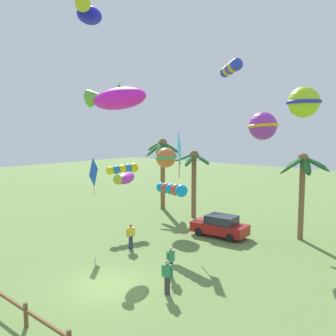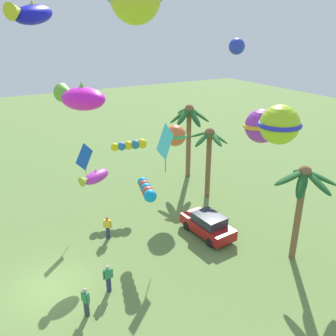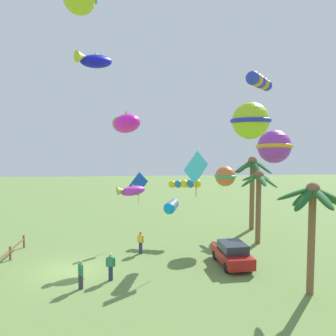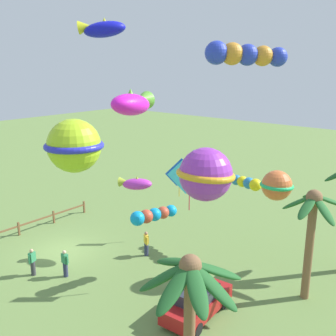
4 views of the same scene
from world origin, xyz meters
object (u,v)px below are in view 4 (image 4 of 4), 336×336
Objects in this scene: kite_tube_11 at (244,55)px; kite_fish_9 at (102,29)px; parked_car_0 at (197,301)px; kite_diamond_4 at (179,173)px; kite_ball_3 at (206,174)px; kite_tube_5 at (244,182)px; kite_ball_1 at (277,185)px; spectator_1 at (146,243)px; kite_ball_6 at (74,146)px; kite_fish_0 at (133,104)px; kite_tube_10 at (153,215)px; kite_diamond_7 at (190,173)px; palm_tree_0 at (312,221)px; spectator_0 at (65,263)px; palm_tree_3 at (190,295)px; spectator_2 at (33,262)px; kite_fish_2 at (135,184)px.

kite_fish_9 is at bearing -102.07° from kite_tube_11.
parked_car_0 is 9.50m from kite_diamond_4.
kite_ball_3 is 4.80m from kite_tube_11.
parked_car_0 is 1.46× the size of kite_tube_5.
kite_diamond_4 is (-0.41, -6.98, -0.63)m from kite_ball_1.
spectator_1 is 12.94m from kite_ball_6.
kite_fish_0 is 10.64m from kite_ball_6.
kite_fish_0 is at bearing -120.21° from kite_ball_3.
kite_ball_1 reaches higher than kite_tube_10.
spectator_1 is at bearing -101.67° from kite_diamond_7.
kite_tube_10 is at bearing -98.87° from kite_tube_11.
palm_tree_0 is 6.73m from parked_car_0.
spectator_0 is (1.88, -7.65, 0.06)m from parked_car_0.
kite_tube_11 is at bearing 65.29° from kite_diamond_7.
kite_ball_6 is (8.70, 6.12, -0.31)m from kite_fish_0.
kite_ball_1 is (-2.92, 7.82, -4.07)m from kite_fish_0.
kite_ball_3 is at bearing 59.79° from kite_fish_0.
spectator_1 is at bearing 2.45° from kite_diamond_4.
kite_tube_10 is 9.85m from kite_tube_11.
spectator_1 is at bearing -115.61° from parked_car_0.
spectator_0 is 0.69× the size of kite_ball_1.
spectator_0 is 14.61m from kite_tube_11.
kite_fish_9 is (3.23, -9.88, 8.24)m from kite_ball_1.
parked_car_0 is (4.73, -3.33, -3.44)m from palm_tree_0.
palm_tree_3 is 3.72× the size of spectator_2.
palm_tree_3 reaches higher than kite_fish_2.
kite_ball_1 is 6.82m from kite_tube_10.
kite_fish_9 reaches higher than kite_fish_2.
kite_diamond_7 is (0.80, 3.86, 5.38)m from spectator_1.
kite_diamond_4 is at bearing -177.55° from spectator_1.
kite_tube_11 is at bearing -20.46° from palm_tree_0.
kite_diamond_7 reaches higher than kite_ball_1.
palm_tree_0 is 3.62× the size of spectator_2.
kite_ball_6 is at bearing 35.12° from kite_fish_0.
kite_fish_0 reaches higher than palm_tree_3.
kite_ball_1 is 8.16m from kite_fish_2.
spectator_2 is (-1.60, -12.17, -3.75)m from palm_tree_3.
palm_tree_3 reaches higher than spectator_0.
parked_car_0 is (-4.56, -3.00, -3.82)m from palm_tree_3.
kite_fish_9 is (0.24, -3.04, 12.65)m from spectator_1.
kite_tube_11 is at bearing 73.19° from kite_fish_0.
kite_diamond_4 is (-8.11, 1.59, 3.78)m from spectator_0.
kite_fish_9 is at bearing -163.76° from spectator_0.
kite_tube_10 is (0.86, -1.78, -2.47)m from kite_diamond_7.
kite_tube_11 reaches higher than spectator_1.
kite_diamond_7 reaches higher than kite_diamond_4.
kite_diamond_7 is at bearing 82.50° from kite_fish_2.
kite_ball_3 reaches higher than kite_ball_1.
spectator_1 is 7.15m from kite_tube_5.
spectator_2 is at bearing -25.08° from kite_fish_2.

